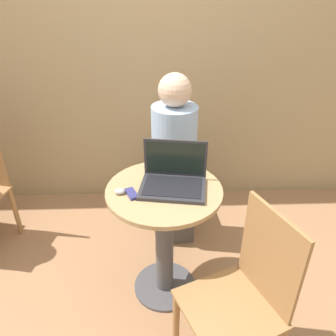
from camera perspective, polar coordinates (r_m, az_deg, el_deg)
name	(u,v)px	position (r m, az deg, el deg)	size (l,w,h in m)	color
ground_plane	(165,286)	(2.30, -0.56, -19.92)	(12.00, 12.00, 0.00)	#9E704C
back_wall	(160,49)	(2.66, -1.42, 20.03)	(7.00, 0.05, 2.60)	tan
round_table	(164,227)	(1.94, -0.63, -10.26)	(0.64, 0.64, 0.77)	#4C4C51
laptop	(173,178)	(1.78, 0.96, -1.83)	(0.39, 0.31, 0.24)	#2D2D33
cell_phone	(132,194)	(1.73, -6.35, -4.46)	(0.08, 0.11, 0.02)	navy
computer_mouse	(120,191)	(1.75, -8.40, -4.05)	(0.06, 0.04, 0.03)	#B2B2B7
chair_empty	(242,298)	(1.67, 12.82, -21.28)	(0.52, 0.52, 0.93)	#9E7042
person_seated	(173,172)	(2.37, 0.90, -0.77)	(0.32, 0.48, 1.27)	#4C4742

